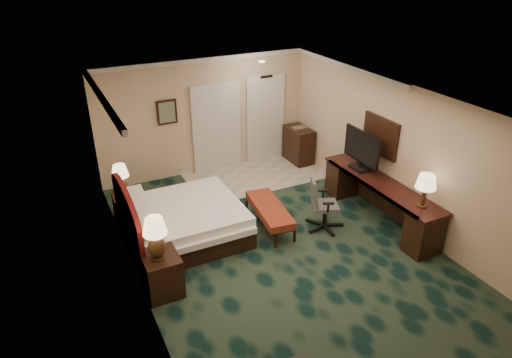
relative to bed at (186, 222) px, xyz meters
name	(u,v)px	position (x,y,z in m)	size (l,w,h in m)	color
floor	(283,251)	(1.40, -1.20, -0.32)	(5.00, 7.50, 0.00)	black
ceiling	(288,105)	(1.40, -1.20, 2.38)	(5.00, 7.50, 0.00)	white
wall_back	(205,116)	(1.40, 2.55, 1.03)	(5.00, 0.00, 2.70)	beige
wall_front	(472,339)	(1.40, -4.95, 1.03)	(5.00, 0.00, 2.70)	beige
wall_left	(134,219)	(-1.10, -1.20, 1.03)	(0.00, 7.50, 2.70)	beige
wall_right	(402,156)	(3.90, -1.20, 1.03)	(0.00, 7.50, 2.70)	beige
crown_molding	(288,108)	(1.40, -1.20, 2.33)	(5.00, 7.50, 0.10)	silver
tile_patch	(256,176)	(2.30, 1.70, -0.31)	(3.20, 1.70, 0.01)	#B4AA93
headboard	(129,223)	(-1.04, -0.20, 0.38)	(0.12, 2.00, 1.40)	#4C0C07
entry_door	(265,119)	(2.95, 2.52, 0.73)	(1.02, 0.06, 2.18)	silver
closet_doors	(216,128)	(1.65, 2.51, 0.73)	(1.20, 0.06, 2.10)	#BEB6A8
wall_art	(167,112)	(0.50, 2.51, 1.28)	(0.45, 0.06, 0.55)	#4C6D59
wall_mirror	(380,136)	(3.86, -0.60, 1.23)	(0.05, 0.95, 0.75)	white
bed	(186,222)	(0.00, 0.00, 0.00)	(2.00, 1.86, 0.64)	white
nightstand_near	(162,274)	(-0.81, -1.30, 0.02)	(0.54, 0.62, 0.67)	black
nightstand_far	(126,207)	(-0.86, 1.11, -0.04)	(0.44, 0.50, 0.55)	black
lamp_near	(156,238)	(-0.85, -1.32, 0.70)	(0.37, 0.37, 0.69)	black
lamp_far	(121,180)	(-0.87, 1.16, 0.54)	(0.33, 0.33, 0.62)	black
bed_bench	(270,217)	(1.52, -0.43, -0.08)	(0.49, 1.42, 0.48)	maroon
desk	(379,201)	(3.57, -1.10, 0.10)	(0.62, 2.89, 0.83)	black
tv	(361,151)	(3.55, -0.45, 0.92)	(0.09, 1.04, 0.81)	black
desk_lamp	(425,191)	(3.59, -2.13, 0.82)	(0.35, 0.35, 0.61)	black
desk_chair	(325,204)	(2.47, -0.87, 0.21)	(0.61, 0.57, 1.05)	#4A494F
minibar	(298,145)	(3.62, 2.00, 0.12)	(0.46, 0.83, 0.88)	black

